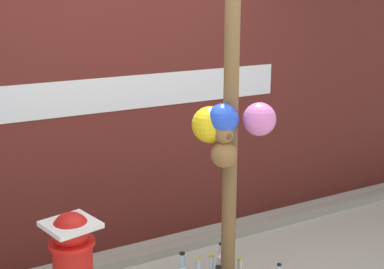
{
  "coord_description": "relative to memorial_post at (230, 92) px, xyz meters",
  "views": [
    {
      "loc": [
        -1.67,
        -2.53,
        2.16
      ],
      "look_at": [
        -0.04,
        0.34,
        1.27
      ],
      "focal_mm": 50.78,
      "sensor_mm": 36.0,
      "label": 1
    }
  ],
  "objects": [
    {
      "name": "building_wall",
      "position": [
        -0.22,
        1.29,
        0.05
      ],
      "size": [
        10.0,
        0.21,
        3.14
      ],
      "color": "#561E19",
      "rests_on": "ground_plane"
    },
    {
      "name": "memorial_post",
      "position": [
        0.0,
        0.0,
        0.0
      ],
      "size": [
        0.6,
        0.4,
        2.74
      ],
      "color": "brown",
      "rests_on": "ground_plane"
    },
    {
      "name": "bottle_6",
      "position": [
        0.13,
        0.29,
        -1.41
      ],
      "size": [
        0.06,
        0.06,
        0.32
      ],
      "color": "silver",
      "rests_on": "ground_plane"
    },
    {
      "name": "curb_strip",
      "position": [
        -0.22,
        0.88,
        -1.48
      ],
      "size": [
        8.0,
        0.12,
        0.08
      ],
      "primitive_type": "cube",
      "color": "gray",
      "rests_on": "ground_plane"
    }
  ]
}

